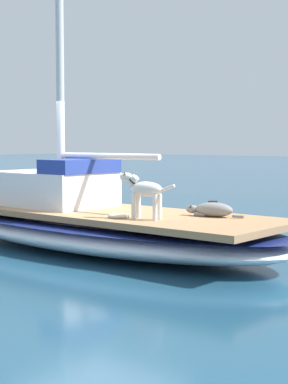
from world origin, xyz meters
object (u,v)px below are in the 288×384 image
object	(u,v)px
dog_grey	(212,210)
deck_winch	(213,208)
coiled_rope	(119,216)
sailboat_main	(98,229)
dog_white	(144,191)

from	to	relation	value
dog_grey	deck_winch	distance (m)	0.34
dog_grey	coiled_rope	xyz separation A→B (m)	(-0.98, 1.02, -0.08)
deck_winch	coiled_rope	size ratio (longest dim) A/B	0.65
dog_grey	deck_winch	xyz separation A→B (m)	(0.29, 0.18, -0.01)
dog_grey	coiled_rope	size ratio (longest dim) A/B	2.94
coiled_rope	sailboat_main	bearing A→B (deg)	59.62
sailboat_main	dog_white	bearing A→B (deg)	-109.24
sailboat_main	dog_grey	world-z (taller)	dog_grey
dog_white	dog_grey	size ratio (longest dim) A/B	0.99
sailboat_main	deck_winch	world-z (taller)	deck_winch
dog_white	deck_winch	size ratio (longest dim) A/B	4.47
dog_white	coiled_rope	world-z (taller)	dog_white
dog_white	coiled_rope	bearing A→B (deg)	102.14
sailboat_main	deck_winch	distance (m)	2.00
dog_white	dog_grey	world-z (taller)	dog_white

